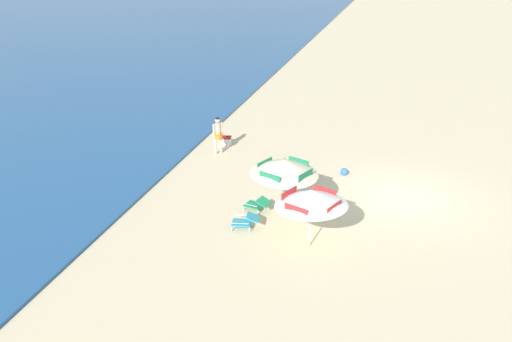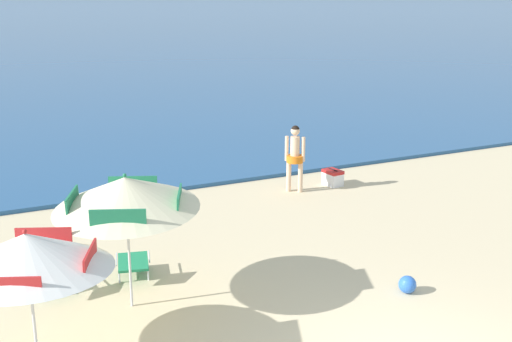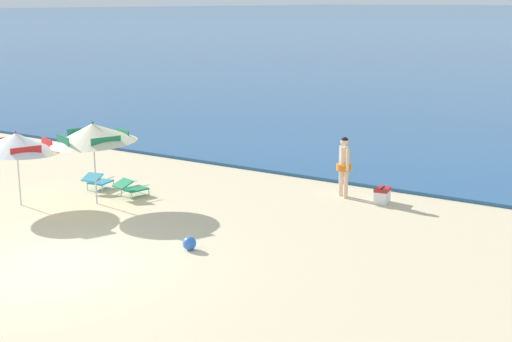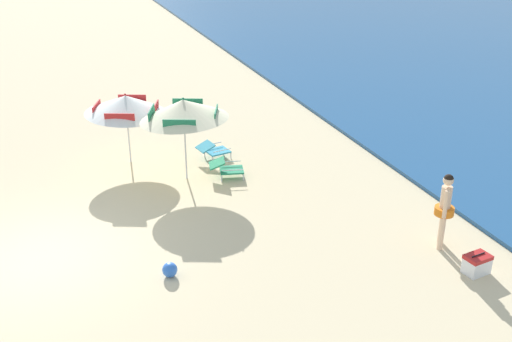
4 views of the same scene
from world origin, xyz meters
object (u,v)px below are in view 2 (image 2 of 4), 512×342
(beach_umbrella_striped_main, at_px, (126,193))
(beach_umbrella_striped_second, at_px, (27,252))
(beach_ball, at_px, (407,285))
(cooler_box, at_px, (333,178))
(lounge_chair_beside_umbrella, at_px, (133,263))
(person_standing_near_shore, at_px, (295,154))
(lounge_chair_under_umbrella, at_px, (56,276))

(beach_umbrella_striped_main, bearing_deg, beach_umbrella_striped_second, -143.88)
(beach_ball, bearing_deg, cooler_box, 69.97)
(lounge_chair_beside_umbrella, bearing_deg, person_standing_near_shore, 32.50)
(lounge_chair_beside_umbrella, bearing_deg, cooler_box, 27.63)
(beach_ball, bearing_deg, beach_umbrella_striped_second, 176.54)
(lounge_chair_under_umbrella, height_order, beach_ball, lounge_chair_under_umbrella)
(lounge_chair_under_umbrella, xyz_separation_m, person_standing_near_shore, (6.16, 3.05, 0.68))
(beach_umbrella_striped_second, bearing_deg, cooler_box, 33.86)
(beach_umbrella_striped_main, xyz_separation_m, lounge_chair_under_umbrella, (-0.99, 1.04, -1.61))
(lounge_chair_beside_umbrella, distance_m, beach_ball, 4.66)
(beach_ball, bearing_deg, lounge_chair_beside_umbrella, 147.62)
(beach_umbrella_striped_main, bearing_deg, beach_ball, -19.57)
(beach_umbrella_striped_second, relative_size, person_standing_near_shore, 1.70)
(lounge_chair_under_umbrella, relative_size, cooler_box, 1.77)
(lounge_chair_beside_umbrella, relative_size, cooler_box, 1.82)
(beach_umbrella_striped_main, bearing_deg, cooler_box, 33.27)
(beach_umbrella_striped_main, relative_size, person_standing_near_shore, 1.92)
(beach_umbrella_striped_main, bearing_deg, lounge_chair_beside_umbrella, 73.17)
(lounge_chair_under_umbrella, relative_size, beach_ball, 3.21)
(person_standing_near_shore, bearing_deg, cooler_box, 1.72)
(beach_umbrella_striped_main, height_order, lounge_chair_under_umbrella, beach_umbrella_striped_main)
(lounge_chair_under_umbrella, bearing_deg, lounge_chair_beside_umbrella, -2.28)
(beach_umbrella_striped_second, distance_m, person_standing_near_shore, 8.58)
(cooler_box, distance_m, beach_ball, 5.99)
(beach_umbrella_striped_second, height_order, beach_ball, beach_umbrella_striped_second)
(lounge_chair_beside_umbrella, xyz_separation_m, beach_ball, (3.94, -2.50, -0.13))
(beach_umbrella_striped_second, xyz_separation_m, person_standing_near_shore, (6.75, 5.25, -0.70))
(beach_umbrella_striped_main, height_order, beach_ball, beach_umbrella_striped_main)
(lounge_chair_under_umbrella, distance_m, cooler_box, 7.91)
(beach_umbrella_striped_second, bearing_deg, beach_ball, -3.46)
(lounge_chair_under_umbrella, distance_m, lounge_chair_beside_umbrella, 1.29)
(beach_umbrella_striped_main, bearing_deg, person_standing_near_shore, 38.37)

